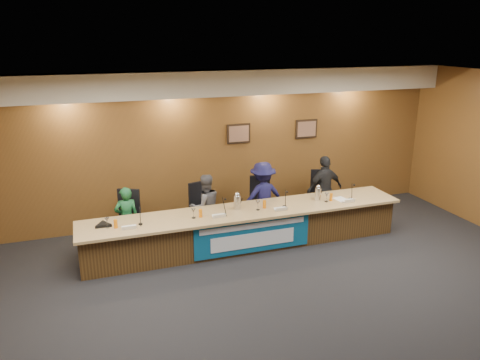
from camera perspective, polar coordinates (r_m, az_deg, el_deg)
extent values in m
plane|color=black|center=(7.11, 7.39, -15.80)|extent=(10.00, 10.00, 0.00)
cube|color=silver|center=(6.00, 8.58, 10.72)|extent=(10.00, 8.00, 0.04)
cube|color=brown|center=(9.96, -2.42, 4.15)|extent=(10.00, 0.04, 3.20)
cube|color=beige|center=(9.50, -2.08, 11.77)|extent=(10.00, 0.50, 0.50)
cube|color=#472F15|center=(8.90, 0.65, -5.97)|extent=(6.00, 0.80, 0.70)
cube|color=#A78654|center=(8.71, 0.77, -3.83)|extent=(6.10, 0.95, 0.05)
cube|color=#0D5480|center=(8.53, 1.59, -6.83)|extent=(2.20, 0.02, 0.65)
cube|color=silver|center=(8.44, 1.63, -5.62)|extent=(2.00, 0.01, 0.10)
cube|color=silver|center=(8.55, 1.62, -7.35)|extent=(1.60, 0.01, 0.28)
cube|color=black|center=(9.99, -0.18, 5.68)|extent=(0.52, 0.04, 0.42)
cube|color=black|center=(10.60, 8.08, 6.19)|extent=(0.52, 0.04, 0.42)
imported|color=#17542A|center=(8.95, -13.64, -4.56)|extent=(0.46, 0.32, 1.21)
imported|color=#4C4B50|center=(9.16, -4.25, -3.26)|extent=(0.69, 0.57, 1.31)
imported|color=#12113C|center=(9.49, 2.77, -2.04)|extent=(0.97, 0.60, 1.45)
imported|color=black|center=(10.07, 10.25, -1.12)|extent=(0.89, 0.46, 1.46)
cube|color=black|center=(9.09, -13.65, -5.08)|extent=(0.63, 0.63, 0.08)
cube|color=black|center=(9.32, -4.38, -4.05)|extent=(0.59, 0.59, 0.08)
cube|color=black|center=(9.66, 2.53, -3.22)|extent=(0.59, 0.59, 0.08)
cube|color=black|center=(10.23, 9.90, -2.27)|extent=(0.60, 0.60, 0.08)
cube|color=white|center=(8.04, -13.35, -5.64)|extent=(0.24, 0.08, 0.10)
cylinder|color=black|center=(8.23, -12.04, -5.27)|extent=(0.07, 0.07, 0.02)
cylinder|color=orange|center=(8.16, -14.92, -5.19)|extent=(0.06, 0.06, 0.15)
cylinder|color=silver|center=(8.21, -15.89, -5.03)|extent=(0.08, 0.08, 0.18)
cube|color=white|center=(8.32, -2.50, -4.36)|extent=(0.24, 0.08, 0.10)
cylinder|color=black|center=(8.49, -1.98, -4.18)|extent=(0.07, 0.07, 0.02)
cylinder|color=orange|center=(8.37, -4.84, -4.06)|extent=(0.06, 0.06, 0.15)
cylinder|color=silver|center=(8.34, -5.69, -4.06)|extent=(0.08, 0.08, 0.18)
cube|color=white|center=(8.67, 5.08, -3.51)|extent=(0.24, 0.08, 0.10)
cylinder|color=black|center=(8.89, 5.43, -3.21)|extent=(0.07, 0.07, 0.02)
cylinder|color=orange|center=(8.78, 2.99, -2.97)|extent=(0.06, 0.06, 0.15)
cylinder|color=silver|center=(8.68, 2.21, -3.11)|extent=(0.08, 0.08, 0.18)
cube|color=white|center=(9.30, 13.23, -2.45)|extent=(0.24, 0.08, 0.10)
cylinder|color=black|center=(9.51, 13.29, -2.24)|extent=(0.07, 0.07, 0.02)
cylinder|color=orange|center=(9.32, 11.04, -2.06)|extent=(0.06, 0.06, 0.15)
cylinder|color=silver|center=(9.25, 10.51, -2.09)|extent=(0.08, 0.08, 0.18)
cylinder|color=silver|center=(8.71, -0.35, -2.76)|extent=(0.13, 0.13, 0.26)
cylinder|color=silver|center=(9.30, 9.48, -1.70)|extent=(0.12, 0.12, 0.25)
cylinder|color=black|center=(8.32, -16.33, -5.26)|extent=(0.32, 0.32, 0.05)
cube|color=white|center=(9.46, 12.22, -2.32)|extent=(0.26, 0.33, 0.01)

